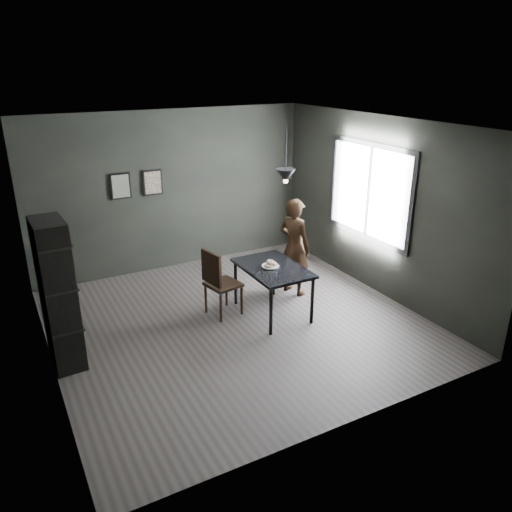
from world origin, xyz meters
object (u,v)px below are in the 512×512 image
cafe_table (273,272)px  shelf_unit (58,295)px  woman (294,247)px  white_plate (270,266)px  pendant_lamp (286,175)px  wood_chair (218,279)px

cafe_table → shelf_unit: size_ratio=0.64×
woman → shelf_unit: 3.61m
cafe_table → shelf_unit: shelf_unit is taller
white_plate → woman: (0.70, 0.44, 0.03)m
white_plate → woman: bearing=32.4°
woman → cafe_table: bearing=105.5°
white_plate → woman: woman is taller
shelf_unit → pendant_lamp: 3.36m
cafe_table → wood_chair: bearing=156.3°
shelf_unit → woman: bearing=3.6°
wood_chair → pendant_lamp: 1.78m
woman → pendant_lamp: size_ratio=1.83×
white_plate → cafe_table: bearing=-34.4°
white_plate → pendant_lamp: (0.28, 0.08, 1.29)m
woman → wood_chair: woman is taller
wood_chair → cafe_table: bearing=-34.7°
white_plate → woman: 0.83m
white_plate → shelf_unit: bearing=178.6°
woman → pendant_lamp: pendant_lamp is taller
pendant_lamp → woman: bearing=40.9°
woman → shelf_unit: bearing=76.8°
woman → pendant_lamp: (-0.42, -0.36, 1.26)m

